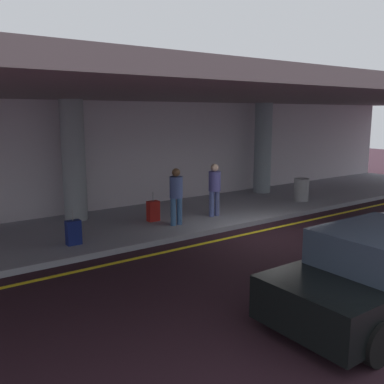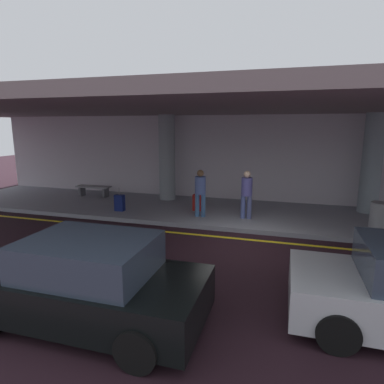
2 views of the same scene
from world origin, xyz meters
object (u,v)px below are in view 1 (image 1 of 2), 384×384
Objects in this scene: suitcase_upright_secondary at (73,232)px; trash_bin_steel at (301,190)px; support_column_far_left at (74,161)px; car_black at (377,275)px; suitcase_upright_primary at (153,211)px; person_waiting_for_ride at (176,193)px; support_column_left_mid at (263,148)px; traveler_with_luggage at (215,186)px.

suitcase_upright_secondary is 8.90m from trash_bin_steel.
suitcase_upright_secondary is (-1.01, -2.47, -1.51)m from support_column_far_left.
trash_bin_steel is at bearing 52.32° from car_black.
trash_bin_steel is at bearing 9.22° from suitcase_upright_primary.
person_waiting_for_ride is 5.78m from trash_bin_steel.
trash_bin_steel is (6.06, -0.60, 0.11)m from suitcase_upright_primary.
support_column_left_mid is at bearing 29.26° from suitcase_upright_primary.
support_column_far_left is 4.06× the size of suitcase_upright_secondary.
suitcase_upright_primary is at bearing 163.31° from person_waiting_for_ride.
support_column_left_mid reaches higher than suitcase_upright_secondary.
suitcase_upright_primary is 1.00× the size of suitcase_upright_secondary.
trash_bin_steel is (8.90, 0.29, 0.11)m from suitcase_upright_secondary.
support_column_far_left is 9.14m from car_black.
car_black reaches higher than trash_bin_steel.
support_column_far_left is at bearing 46.43° from traveler_with_luggage.
suitcase_upright_secondary is at bearing -147.60° from suitcase_upright_primary.
car_black is at bearing -124.64° from support_column_left_mid.
car_black is at bearing -78.01° from support_column_far_left.
car_black is at bearing -74.62° from suitcase_upright_primary.
car_black is 6.50m from person_waiting_for_ride.
person_waiting_for_ride is (2.14, -2.38, -0.86)m from support_column_far_left.
support_column_left_mid is 6.55m from suitcase_upright_primary.
suitcase_upright_secondary is 1.06× the size of trash_bin_steel.
suitcase_upright_primary is at bearing 174.30° from trash_bin_steel.
suitcase_upright_primary is 2.97m from suitcase_upright_secondary.
support_column_far_left reaches higher than suitcase_upright_secondary.
support_column_left_mid is (8.00, 0.00, 0.00)m from support_column_far_left.
support_column_far_left is 1.00× the size of support_column_left_mid.
support_column_far_left is 2.17× the size of person_waiting_for_ride.
support_column_left_mid reaches higher than suitcase_upright_primary.
person_waiting_for_ride reaches higher than car_black.
suitcase_upright_secondary is at bearing -112.28° from support_column_far_left.
car_black is 6.95m from traveler_with_luggage.
suitcase_upright_secondary is at bearing -164.66° from support_column_left_mid.
person_waiting_for_ride is 1.98× the size of trash_bin_steel.
suitcase_upright_secondary is at bearing 80.22° from traveler_with_luggage.
suitcase_upright_primary is (-0.31, 0.80, -0.65)m from person_waiting_for_ride.
support_column_far_left reaches higher than trash_bin_steel.
support_column_left_mid reaches higher than car_black.
trash_bin_steel is (-0.12, -2.18, -1.40)m from support_column_left_mid.
traveler_with_luggage is (-4.26, -2.17, -0.86)m from support_column_left_mid.
car_black is 8.98m from trash_bin_steel.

